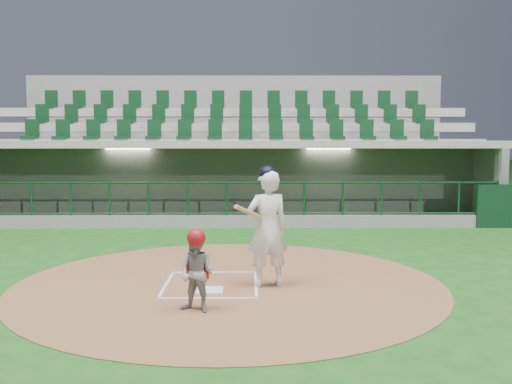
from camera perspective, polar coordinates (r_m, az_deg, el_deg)
ground at (r=9.98m, az=-4.38°, el=-8.83°), size 120.00×120.00×0.00m
dirt_circle at (r=9.77m, az=-2.68°, el=-9.09°), size 7.20×7.20×0.01m
home_plate at (r=9.30m, az=-4.67°, el=-9.74°), size 0.43×0.43×0.02m
batter_box_chalk at (r=9.69m, az=-4.50°, el=-9.16°), size 1.55×1.80×0.01m
dugout_structure at (r=17.56m, az=-2.60°, el=0.46°), size 16.40×3.70×3.00m
seating_deck at (r=20.60m, az=-2.40°, el=2.45°), size 17.00×6.72×5.15m
batter at (r=9.36m, az=1.13°, el=-3.49°), size 0.94×0.96×2.00m
catcher at (r=8.11m, az=-5.94°, el=-7.81°), size 0.66×0.60×1.18m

